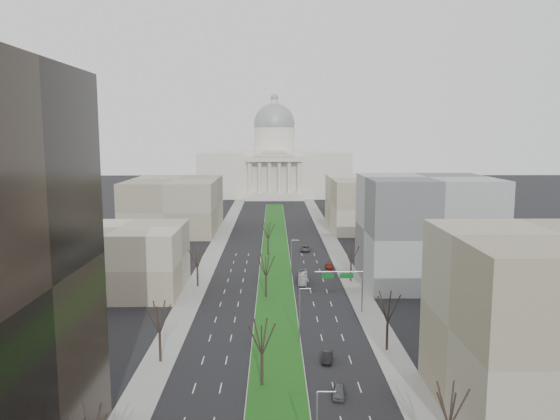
{
  "coord_description": "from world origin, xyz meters",
  "views": [
    {
      "loc": [
        -0.41,
        -29.0,
        33.4
      ],
      "look_at": [
        1.24,
        110.94,
        13.95
      ],
      "focal_mm": 35.0,
      "sensor_mm": 36.0,
      "label": 1
    }
  ],
  "objects": [
    {
      "name": "ground",
      "position": [
        0.0,
        120.0,
        0.0
      ],
      "size": [
        600.0,
        600.0,
        0.0
      ],
      "primitive_type": "plane",
      "color": "black",
      "rests_on": "ground"
    },
    {
      "name": "tree_right_near",
      "position": [
        17.2,
        22.0,
        6.69
      ],
      "size": [
        5.16,
        5.16,
        9.29
      ],
      "color": "black",
      "rests_on": "ground"
    },
    {
      "name": "sidewalk_right",
      "position": [
        17.5,
        95.0,
        0.07
      ],
      "size": [
        5.0,
        330.0,
        0.15
      ],
      "primitive_type": "cube",
      "color": "gray",
      "rests_on": "ground"
    },
    {
      "name": "mast_arm_signs",
      "position": [
        13.49,
        70.03,
        6.11
      ],
      "size": [
        9.12,
        0.24,
        8.09
      ],
      "color": "gray",
      "rests_on": "ground"
    },
    {
      "name": "sidewalk_left",
      "position": [
        -17.5,
        95.0,
        0.07
      ],
      "size": [
        5.0,
        330.0,
        0.15
      ],
      "primitive_type": "cube",
      "color": "gray",
      "rests_on": "ground"
    },
    {
      "name": "tree_right_mid",
      "position": [
        17.2,
        52.0,
        7.16
      ],
      "size": [
        5.52,
        5.52,
        9.94
      ],
      "color": "black",
      "rests_on": "ground"
    },
    {
      "name": "tree_median_c",
      "position": [
        -2.0,
        120.0,
        7.0
      ],
      "size": [
        5.4,
        5.4,
        9.72
      ],
      "color": "black",
      "rests_on": "ground"
    },
    {
      "name": "streetlamp_median_c",
      "position": [
        3.76,
        95.0,
        4.81
      ],
      "size": [
        1.9,
        0.2,
        9.16
      ],
      "color": "gray",
      "rests_on": "ground"
    },
    {
      "name": "car_grey_far",
      "position": [
        8.72,
        125.22,
        0.76
      ],
      "size": [
        3.12,
        5.73,
        1.52
      ],
      "primitive_type": "imported",
      "rotation": [
        0.0,
        0.0,
        -0.11
      ],
      "color": "#414248",
      "rests_on": "ground"
    },
    {
      "name": "building_far_right",
      "position": [
        35.0,
        165.0,
        9.0
      ],
      "size": [
        30.0,
        40.0,
        18.0
      ],
      "primitive_type": "cube",
      "color": "#9E937A",
      "rests_on": "ground"
    },
    {
      "name": "tree_right_far",
      "position": [
        17.2,
        92.0,
        6.53
      ],
      "size": [
        5.04,
        5.04,
        9.07
      ],
      "color": "black",
      "rests_on": "ground"
    },
    {
      "name": "capitol",
      "position": [
        0.0,
        269.59,
        16.31
      ],
      "size": [
        80.0,
        46.0,
        55.0
      ],
      "color": "beige",
      "rests_on": "ground"
    },
    {
      "name": "building_beige_left",
      "position": [
        -33.0,
        85.0,
        7.0
      ],
      "size": [
        26.0,
        22.0,
        14.0
      ],
      "primitive_type": "cube",
      "color": "#9E937A",
      "rests_on": "ground"
    },
    {
      "name": "building_grey_right",
      "position": [
        34.0,
        92.0,
        12.0
      ],
      "size": [
        28.0,
        26.0,
        24.0
      ],
      "primitive_type": "cube",
      "color": "slate",
      "rests_on": "ground"
    },
    {
      "name": "streetlamp_median_b",
      "position": [
        3.76,
        55.0,
        4.81
      ],
      "size": [
        1.9,
        0.2,
        9.16
      ],
      "color": "gray",
      "rests_on": "ground"
    },
    {
      "name": "tree_median_b",
      "position": [
        -2.0,
        80.0,
        7.0
      ],
      "size": [
        5.4,
        5.4,
        9.72
      ],
      "color": "black",
      "rests_on": "ground"
    },
    {
      "name": "box_van",
      "position": [
        6.19,
        91.31,
        1.14
      ],
      "size": [
        2.51,
        8.28,
        2.27
      ],
      "primitive_type": "imported",
      "rotation": [
        0.0,
        0.0,
        -0.07
      ],
      "color": "silver",
      "rests_on": "ground"
    },
    {
      "name": "tree_median_a",
      "position": [
        -2.0,
        40.0,
        7.0
      ],
      "size": [
        5.4,
        5.4,
        9.72
      ],
      "color": "black",
      "rests_on": "ground"
    },
    {
      "name": "car_black",
      "position": [
        7.53,
        47.93,
        0.66
      ],
      "size": [
        2.06,
        4.21,
        1.33
      ],
      "primitive_type": "imported",
      "rotation": [
        0.0,
        0.0,
        -0.17
      ],
      "color": "black",
      "rests_on": "ground"
    },
    {
      "name": "car_red",
      "position": [
        13.5,
        104.45,
        0.65
      ],
      "size": [
        2.11,
        4.61,
        1.31
      ],
      "primitive_type": "imported",
      "rotation": [
        0.0,
        0.0,
        -0.06
      ],
      "color": "maroon",
      "rests_on": "ground"
    },
    {
      "name": "tree_left_mid",
      "position": [
        -17.2,
        48.0,
        7.0
      ],
      "size": [
        5.4,
        5.4,
        9.72
      ],
      "color": "black",
      "rests_on": "ground"
    },
    {
      "name": "building_tan_right",
      "position": [
        33.0,
        32.0,
        11.0
      ],
      "size": [
        26.0,
        24.0,
        22.0
      ],
      "primitive_type": "cube",
      "color": "gray",
      "rests_on": "ground"
    },
    {
      "name": "car_grey_near",
      "position": [
        7.93,
        37.03,
        0.67
      ],
      "size": [
        2.17,
        4.13,
        1.34
      ],
      "primitive_type": "imported",
      "rotation": [
        0.0,
        0.0,
        -0.15
      ],
      "color": "#4D5055",
      "rests_on": "ground"
    },
    {
      "name": "median",
      "position": [
        0.0,
        118.99,
        0.1
      ],
      "size": [
        8.0,
        222.03,
        0.2
      ],
      "color": "#999993",
      "rests_on": "ground"
    },
    {
      "name": "building_far_left",
      "position": [
        -35.0,
        160.0,
        9.0
      ],
      "size": [
        30.0,
        40.0,
        18.0
      ],
      "primitive_type": "cube",
      "color": "gray",
      "rests_on": "ground"
    },
    {
      "name": "tree_left_far",
      "position": [
        -17.2,
        88.0,
        6.84
      ],
      "size": [
        5.28,
        5.28,
        9.5
      ],
      "color": "black",
      "rests_on": "ground"
    }
  ]
}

